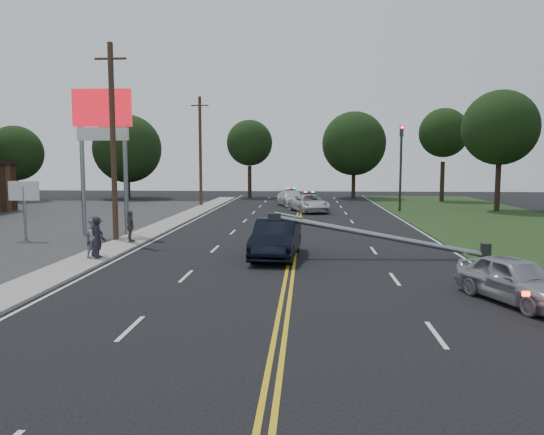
# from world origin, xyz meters

# --- Properties ---
(ground) EXTENTS (120.00, 120.00, 0.00)m
(ground) POSITION_xyz_m (0.00, 0.00, 0.00)
(ground) COLOR black
(ground) RESTS_ON ground
(sidewalk) EXTENTS (1.80, 70.00, 0.12)m
(sidewalk) POSITION_xyz_m (-8.40, 10.00, 0.06)
(sidewalk) COLOR gray
(sidewalk) RESTS_ON ground
(centerline_yellow) EXTENTS (0.36, 80.00, 0.00)m
(centerline_yellow) POSITION_xyz_m (0.00, 10.00, 0.01)
(centerline_yellow) COLOR gold
(centerline_yellow) RESTS_ON ground
(pylon_sign) EXTENTS (3.20, 0.35, 8.00)m
(pylon_sign) POSITION_xyz_m (-10.50, 14.00, 6.00)
(pylon_sign) COLOR gray
(pylon_sign) RESTS_ON ground
(small_sign) EXTENTS (1.60, 0.14, 3.10)m
(small_sign) POSITION_xyz_m (-14.00, 12.00, 2.33)
(small_sign) COLOR gray
(small_sign) RESTS_ON ground
(traffic_signal) EXTENTS (0.28, 0.41, 7.05)m
(traffic_signal) POSITION_xyz_m (8.30, 30.00, 4.21)
(traffic_signal) COLOR #2D2D30
(traffic_signal) RESTS_ON ground
(fallen_streetlight) EXTENTS (9.36, 0.44, 1.91)m
(fallen_streetlight) POSITION_xyz_m (4.19, 8.00, 0.92)
(fallen_streetlight) COLOR #2D2D30
(fallen_streetlight) RESTS_ON ground
(utility_pole_mid) EXTENTS (1.60, 0.28, 10.00)m
(utility_pole_mid) POSITION_xyz_m (-9.20, 12.00, 5.08)
(utility_pole_mid) COLOR #382619
(utility_pole_mid) RESTS_ON ground
(utility_pole_far) EXTENTS (1.60, 0.28, 10.00)m
(utility_pole_far) POSITION_xyz_m (-9.20, 34.00, 5.08)
(utility_pole_far) COLOR #382619
(utility_pole_far) RESTS_ON ground
(tree_4) EXTENTS (5.70, 5.70, 7.85)m
(tree_4) POSITION_xyz_m (-29.76, 39.16, 4.99)
(tree_4) COLOR black
(tree_4) RESTS_ON ground
(tree_5) EXTENTS (7.55, 7.55, 9.33)m
(tree_5) POSITION_xyz_m (-19.42, 43.75, 5.55)
(tree_5) COLOR black
(tree_5) RESTS_ON ground
(tree_6) EXTENTS (5.21, 5.21, 8.85)m
(tree_6) POSITION_xyz_m (-5.97, 46.03, 6.23)
(tree_6) COLOR black
(tree_6) RESTS_ON ground
(tree_7) EXTENTS (7.16, 7.16, 9.73)m
(tree_7) POSITION_xyz_m (5.84, 46.11, 6.14)
(tree_7) COLOR black
(tree_7) RESTS_ON ground
(tree_8) EXTENTS (5.07, 5.07, 9.63)m
(tree_8) POSITION_xyz_m (14.69, 42.01, 7.06)
(tree_8) COLOR black
(tree_8) RESTS_ON ground
(tree_9) EXTENTS (6.16, 6.16, 9.98)m
(tree_9) POSITION_xyz_m (16.47, 30.89, 6.88)
(tree_9) COLOR black
(tree_9) RESTS_ON ground
(crashed_sedan) EXTENTS (2.07, 5.11, 1.65)m
(crashed_sedan) POSITION_xyz_m (-0.68, 7.96, 0.82)
(crashed_sedan) COLOR black
(crashed_sedan) RESTS_ON ground
(waiting_sedan) EXTENTS (2.93, 4.29, 1.36)m
(waiting_sedan) POSITION_xyz_m (6.69, 1.13, 0.68)
(waiting_sedan) COLOR #999CA0
(waiting_sedan) RESTS_ON ground
(emergency_a) EXTENTS (3.73, 5.57, 1.42)m
(emergency_a) POSITION_xyz_m (0.78, 28.88, 0.71)
(emergency_a) COLOR silver
(emergency_a) RESTS_ON ground
(emergency_b) EXTENTS (3.40, 5.42, 1.46)m
(emergency_b) POSITION_xyz_m (-0.85, 34.66, 0.73)
(emergency_b) COLOR silver
(emergency_b) RESTS_ON ground
(bystander_a) EXTENTS (0.49, 0.68, 1.73)m
(bystander_a) POSITION_xyz_m (-8.00, 6.71, 0.98)
(bystander_a) COLOR #25242C
(bystander_a) RESTS_ON sidewalk
(bystander_b) EXTENTS (0.85, 0.96, 1.64)m
(bystander_b) POSITION_xyz_m (-8.21, 6.92, 0.94)
(bystander_b) COLOR #A3A2A7
(bystander_b) RESTS_ON sidewalk
(bystander_c) EXTENTS (0.95, 1.24, 1.70)m
(bystander_c) POSITION_xyz_m (-8.26, 7.10, 0.97)
(bystander_c) COLOR #1A2642
(bystander_c) RESTS_ON sidewalk
(bystander_d) EXTENTS (0.47, 0.95, 1.57)m
(bystander_d) POSITION_xyz_m (-8.13, 11.14, 0.91)
(bystander_d) COLOR #63534F
(bystander_d) RESTS_ON sidewalk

